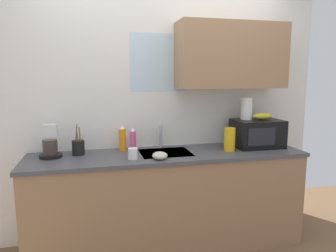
# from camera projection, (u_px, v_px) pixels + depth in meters

# --- Properties ---
(kitchen_wall_assembly) EXTENTS (3.29, 0.42, 2.50)m
(kitchen_wall_assembly) POSITION_uv_depth(u_px,v_px,m) (174.00, 100.00, 3.11)
(kitchen_wall_assembly) COLOR white
(kitchen_wall_assembly) RESTS_ON ground
(counter_unit) EXTENTS (2.52, 0.63, 0.90)m
(counter_unit) POSITION_uv_depth(u_px,v_px,m) (168.00, 199.00, 2.92)
(counter_unit) COLOR #9E7551
(counter_unit) RESTS_ON ground
(sink_faucet) EXTENTS (0.03, 0.03, 0.22)m
(sink_faucet) POSITION_uv_depth(u_px,v_px,m) (160.00, 136.00, 3.06)
(sink_faucet) COLOR #B2B5BA
(sink_faucet) RESTS_ON counter_unit
(microwave) EXTENTS (0.46, 0.35, 0.27)m
(microwave) POSITION_uv_depth(u_px,v_px,m) (257.00, 133.00, 3.09)
(microwave) COLOR black
(microwave) RESTS_ON counter_unit
(banana_bunch) EXTENTS (0.20, 0.11, 0.07)m
(banana_bunch) POSITION_uv_depth(u_px,v_px,m) (262.00, 116.00, 3.08)
(banana_bunch) COLOR gold
(banana_bunch) RESTS_ON microwave
(paper_towel_roll) EXTENTS (0.11, 0.11, 0.22)m
(paper_towel_roll) POSITION_uv_depth(u_px,v_px,m) (246.00, 108.00, 3.08)
(paper_towel_roll) COLOR white
(paper_towel_roll) RESTS_ON microwave
(coffee_maker) EXTENTS (0.19, 0.21, 0.28)m
(coffee_maker) POSITION_uv_depth(u_px,v_px,m) (51.00, 145.00, 2.70)
(coffee_maker) COLOR black
(coffee_maker) RESTS_ON counter_unit
(dish_soap_bottle_pink) EXTENTS (0.06, 0.06, 0.22)m
(dish_soap_bottle_pink) POSITION_uv_depth(u_px,v_px,m) (133.00, 140.00, 2.94)
(dish_soap_bottle_pink) COLOR #E55999
(dish_soap_bottle_pink) RESTS_ON counter_unit
(dish_soap_bottle_orange) EXTENTS (0.07, 0.07, 0.24)m
(dish_soap_bottle_orange) POSITION_uv_depth(u_px,v_px,m) (122.00, 139.00, 2.93)
(dish_soap_bottle_orange) COLOR orange
(dish_soap_bottle_orange) RESTS_ON counter_unit
(cereal_canister) EXTENTS (0.10, 0.10, 0.22)m
(cereal_canister) POSITION_uv_depth(u_px,v_px,m) (230.00, 139.00, 2.92)
(cereal_canister) COLOR gold
(cereal_canister) RESTS_ON counter_unit
(mug_white) EXTENTS (0.08, 0.08, 0.09)m
(mug_white) POSITION_uv_depth(u_px,v_px,m) (133.00, 154.00, 2.63)
(mug_white) COLOR white
(mug_white) RESTS_ON counter_unit
(utensil_crock) EXTENTS (0.11, 0.11, 0.28)m
(utensil_crock) POSITION_uv_depth(u_px,v_px,m) (78.00, 147.00, 2.77)
(utensil_crock) COLOR black
(utensil_crock) RESTS_ON counter_unit
(small_bowl) EXTENTS (0.13, 0.13, 0.06)m
(small_bowl) POSITION_uv_depth(u_px,v_px,m) (160.00, 156.00, 2.63)
(small_bowl) COLOR beige
(small_bowl) RESTS_ON counter_unit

